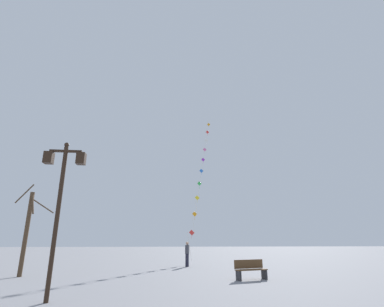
# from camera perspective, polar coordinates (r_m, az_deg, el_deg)

# --- Properties ---
(ground_plane) EXTENTS (160.00, 160.00, 0.00)m
(ground_plane) POSITION_cam_1_polar(r_m,az_deg,el_deg) (21.55, -6.51, -21.42)
(ground_plane) COLOR gray
(twin_lantern_lamp_post) EXTENTS (1.34, 0.28, 4.99)m
(twin_lantern_lamp_post) POSITION_cam_1_polar(r_m,az_deg,el_deg) (10.50, -24.37, -6.03)
(twin_lantern_lamp_post) COLOR black
(twin_lantern_lamp_post) RESTS_ON ground_plane
(kite_train) EXTENTS (4.48, 13.89, 17.58)m
(kite_train) POSITION_cam_1_polar(r_m,az_deg,el_deg) (31.64, 1.88, -3.30)
(kite_train) COLOR brown
(kite_train) RESTS_ON ground_plane
(kite_flyer) EXTENTS (0.33, 0.63, 1.71)m
(kite_flyer) POSITION_cam_1_polar(r_m,az_deg,el_deg) (22.02, -0.95, -19.07)
(kite_flyer) COLOR #1E1E2D
(kite_flyer) RESTS_ON ground_plane
(bare_tree) EXTENTS (1.96, 1.30, 4.79)m
(bare_tree) POSITION_cam_1_polar(r_m,az_deg,el_deg) (18.20, -29.74, -12.88)
(bare_tree) COLOR #4C3826
(bare_tree) RESTS_ON ground_plane
(park_bench) EXTENTS (1.66, 0.89, 0.89)m
(park_bench) POSITION_cam_1_polar(r_m,az_deg,el_deg) (15.06, 11.46, -21.49)
(park_bench) COLOR brown
(park_bench) RESTS_ON ground_plane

